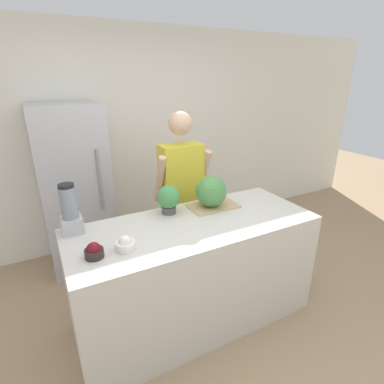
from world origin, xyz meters
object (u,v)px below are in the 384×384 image
at_px(bowl_cream, 125,244).
at_px(blender, 70,212).
at_px(bowl_cherries, 94,251).
at_px(potted_plant, 169,198).
at_px(refrigerator, 75,190).
at_px(watermelon, 211,191).
at_px(person, 181,195).

xyz_separation_m(bowl_cream, blender, (-0.28, 0.42, 0.13)).
height_order(bowl_cherries, potted_plant, potted_plant).
relative_size(blender, potted_plant, 1.56).
xyz_separation_m(refrigerator, potted_plant, (0.61, -1.10, 0.18)).
height_order(blender, potted_plant, blender).
bearing_deg(watermelon, potted_plant, 170.50).
distance_m(refrigerator, person, 1.15).
distance_m(blender, potted_plant, 0.77).
distance_m(refrigerator, potted_plant, 1.27).
xyz_separation_m(person, potted_plant, (-0.32, -0.41, 0.18)).
bearing_deg(blender, bowl_cherries, -79.78).
relative_size(refrigerator, blender, 4.69).
xyz_separation_m(bowl_cherries, potted_plant, (0.70, 0.39, 0.09)).
height_order(refrigerator, blender, refrigerator).
relative_size(refrigerator, bowl_cream, 13.24).
xyz_separation_m(blender, potted_plant, (0.77, -0.03, -0.03)).
bearing_deg(bowl_cream, bowl_cherries, 179.19).
xyz_separation_m(refrigerator, blender, (-0.16, -1.07, 0.21)).
bearing_deg(bowl_cream, blender, 123.53).
bearing_deg(bowl_cream, person, 44.92).
relative_size(refrigerator, bowl_cherries, 14.69).
height_order(refrigerator, person, refrigerator).
bearing_deg(watermelon, bowl_cherries, -163.01).
relative_size(person, bowl_cherries, 14.23).
bearing_deg(bowl_cherries, person, 38.45).
distance_m(person, blender, 1.18).
distance_m(watermelon, potted_plant, 0.39).
distance_m(watermelon, bowl_cherries, 1.13).
xyz_separation_m(refrigerator, watermelon, (0.99, -1.16, 0.20)).
height_order(watermelon, blender, blender).
height_order(bowl_cream, blender, blender).
relative_size(person, potted_plant, 7.07).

